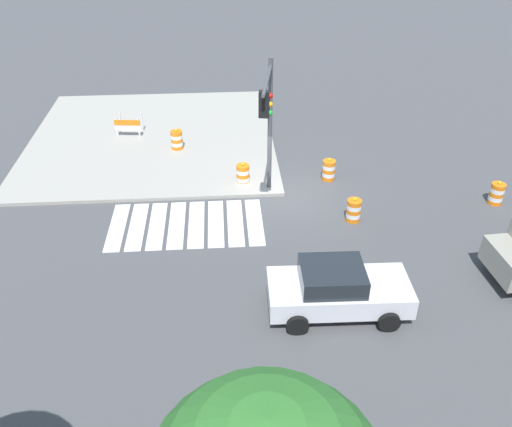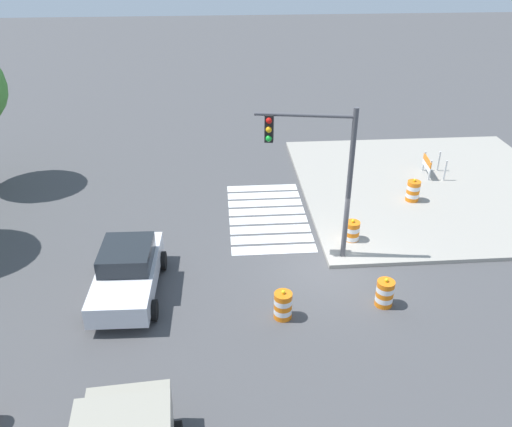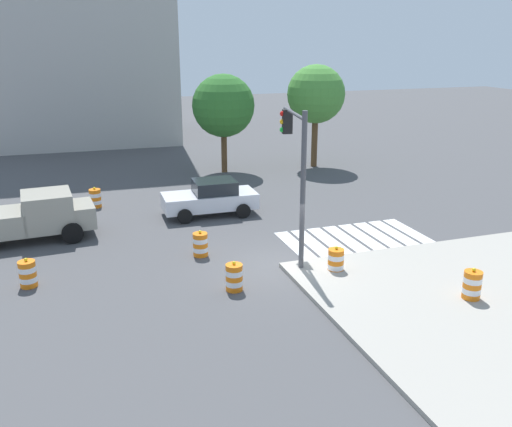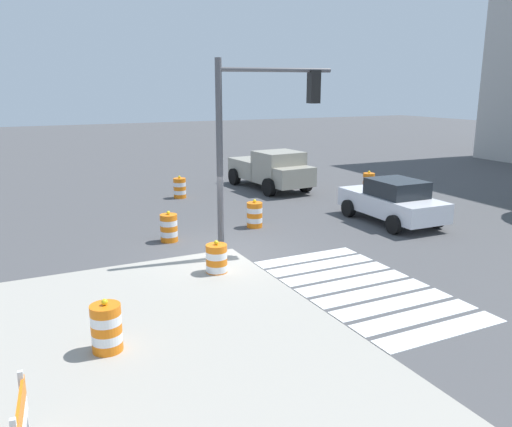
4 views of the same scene
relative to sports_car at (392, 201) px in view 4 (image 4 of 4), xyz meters
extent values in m
plane|color=#474749|center=(0.79, -6.82, -0.81)|extent=(120.00, 120.00, 0.00)
cube|color=#9E998E|center=(6.79, -12.82, -0.74)|extent=(12.00, 12.00, 0.15)
cube|color=silver|center=(2.16, -5.02, -0.80)|extent=(0.60, 3.20, 0.02)
cube|color=silver|center=(2.91, -5.02, -0.80)|extent=(0.60, 3.20, 0.02)
cube|color=silver|center=(3.66, -5.02, -0.80)|extent=(0.60, 3.20, 0.02)
cube|color=silver|center=(4.41, -5.02, -0.80)|extent=(0.60, 3.20, 0.02)
cube|color=silver|center=(5.16, -5.02, -0.80)|extent=(0.60, 3.20, 0.02)
cube|color=silver|center=(5.91, -5.02, -0.80)|extent=(0.60, 3.20, 0.02)
cube|color=silver|center=(6.66, -5.02, -0.80)|extent=(0.60, 3.20, 0.02)
cube|color=silver|center=(7.41, -5.02, -0.80)|extent=(0.60, 3.20, 0.02)
cube|color=silver|center=(-0.06, 0.00, -0.13)|extent=(4.34, 1.94, 0.70)
cube|color=#1E2328|center=(0.19, 0.00, 0.52)|extent=(1.94, 1.65, 0.60)
cylinder|color=black|center=(-1.43, -0.92, -0.48)|extent=(0.67, 0.26, 0.66)
cylinder|color=black|center=(-1.38, 0.98, -0.48)|extent=(0.67, 0.26, 0.66)
cylinder|color=black|center=(1.27, -0.98, -0.48)|extent=(0.67, 0.26, 0.66)
cylinder|color=black|center=(1.31, 0.92, -0.48)|extent=(0.67, 0.26, 0.66)
cube|color=gray|center=(-9.17, -1.08, 0.06)|extent=(2.63, 2.17, 0.90)
cube|color=gray|center=(-7.07, -0.93, 0.36)|extent=(2.04, 2.13, 1.50)
cube|color=gray|center=(-5.98, -0.85, 0.06)|extent=(1.53, 1.99, 0.90)
cylinder|color=black|center=(-6.35, 0.14, -0.39)|extent=(0.86, 0.36, 0.84)
cylinder|color=black|center=(-6.20, -1.89, -0.39)|extent=(0.86, 0.36, 0.84)
cylinder|color=black|center=(-9.74, -0.09, -0.39)|extent=(0.86, 0.36, 0.84)
cylinder|color=black|center=(-9.59, -2.13, -0.39)|extent=(0.86, 0.36, 0.84)
cylinder|color=orange|center=(-1.65, -4.87, -0.72)|extent=(0.56, 0.56, 0.18)
cylinder|color=white|center=(-1.65, -4.87, -0.54)|extent=(0.56, 0.56, 0.18)
cylinder|color=orange|center=(-1.65, -4.87, -0.36)|extent=(0.56, 0.56, 0.18)
cylinder|color=white|center=(-1.65, -4.87, -0.18)|extent=(0.56, 0.56, 0.18)
cylinder|color=orange|center=(-1.65, -4.87, 0.00)|extent=(0.56, 0.56, 0.18)
sphere|color=yellow|center=(-1.65, -4.87, 0.15)|extent=(0.12, 0.12, 0.12)
cylinder|color=orange|center=(-5.05, 2.90, -0.72)|extent=(0.56, 0.56, 0.18)
cylinder|color=white|center=(-5.05, 2.90, -0.54)|extent=(0.56, 0.56, 0.18)
cylinder|color=orange|center=(-5.05, 2.90, -0.36)|extent=(0.56, 0.56, 0.18)
cylinder|color=white|center=(-5.05, 2.90, -0.18)|extent=(0.56, 0.56, 0.18)
cylinder|color=orange|center=(-5.05, 2.90, 0.00)|extent=(0.56, 0.56, 0.18)
sphere|color=yellow|center=(-5.05, 2.90, 0.15)|extent=(0.12, 0.12, 0.12)
cylinder|color=orange|center=(-7.69, -5.69, -0.72)|extent=(0.56, 0.56, 0.18)
cylinder|color=white|center=(-7.69, -5.69, -0.54)|extent=(0.56, 0.56, 0.18)
cylinder|color=orange|center=(-7.69, -5.69, -0.36)|extent=(0.56, 0.56, 0.18)
cylinder|color=white|center=(-7.69, -5.69, -0.18)|extent=(0.56, 0.56, 0.18)
cylinder|color=orange|center=(-7.69, -5.69, 0.00)|extent=(0.56, 0.56, 0.18)
sphere|color=yellow|center=(-7.69, -5.69, 0.15)|extent=(0.12, 0.12, 0.12)
cylinder|color=orange|center=(2.46, -7.99, -0.72)|extent=(0.56, 0.56, 0.18)
cylinder|color=white|center=(2.46, -7.99, -0.54)|extent=(0.56, 0.56, 0.18)
cylinder|color=orange|center=(2.46, -7.99, -0.36)|extent=(0.56, 0.56, 0.18)
cylinder|color=white|center=(2.46, -7.99, -0.18)|extent=(0.56, 0.56, 0.18)
cylinder|color=orange|center=(2.46, -7.99, 0.00)|extent=(0.56, 0.56, 0.18)
sphere|color=yellow|center=(2.46, -7.99, 0.15)|extent=(0.12, 0.12, 0.12)
cylinder|color=orange|center=(-1.29, -8.14, -0.72)|extent=(0.56, 0.56, 0.18)
cylinder|color=white|center=(-1.29, -8.14, -0.54)|extent=(0.56, 0.56, 0.18)
cylinder|color=orange|center=(-1.29, -8.14, -0.36)|extent=(0.56, 0.56, 0.18)
cylinder|color=white|center=(-1.29, -8.14, -0.18)|extent=(0.56, 0.56, 0.18)
cylinder|color=orange|center=(-1.29, -8.14, 0.00)|extent=(0.56, 0.56, 0.18)
sphere|color=yellow|center=(-1.29, -8.14, 0.15)|extent=(0.12, 0.12, 0.12)
cylinder|color=orange|center=(5.45, -11.37, -0.57)|extent=(0.56, 0.56, 0.18)
cylinder|color=white|center=(5.45, -11.37, -0.39)|extent=(0.56, 0.56, 0.18)
cylinder|color=orange|center=(5.45, -11.37, -0.21)|extent=(0.56, 0.56, 0.18)
cylinder|color=white|center=(5.45, -11.37, -0.03)|extent=(0.56, 0.56, 0.18)
cylinder|color=orange|center=(5.45, -11.37, 0.15)|extent=(0.56, 0.56, 0.18)
sphere|color=yellow|center=(5.45, -11.37, 0.30)|extent=(0.12, 0.12, 0.12)
cube|color=silver|center=(7.41, -12.85, -0.16)|extent=(0.08, 0.08, 1.00)
cube|color=orange|center=(7.95, -12.89, 0.09)|extent=(1.30, 0.18, 0.28)
cylinder|color=#4C4C51|center=(1.39, -7.42, 2.09)|extent=(0.18, 0.18, 5.50)
cylinder|color=#4C4C51|center=(1.66, -5.84, 4.54)|extent=(0.67, 3.17, 0.12)
cube|color=black|center=(1.85, -4.74, 4.09)|extent=(0.40, 0.34, 0.90)
sphere|color=red|center=(1.67, -4.71, 4.39)|extent=(0.20, 0.20, 0.20)
sphere|color=#F2A514|center=(1.67, -4.71, 4.09)|extent=(0.20, 0.20, 0.20)
sphere|color=green|center=(1.67, -4.71, 3.79)|extent=(0.20, 0.20, 0.20)
camera|label=1|loc=(3.32, 12.09, 10.75)|focal=37.50mm
camera|label=2|loc=(-14.20, -3.08, 9.80)|focal=36.79mm
camera|label=3|loc=(-5.93, -24.06, 7.13)|focal=38.88mm
camera|label=4|loc=(14.44, -12.75, 4.07)|focal=36.21mm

